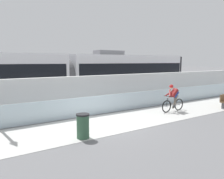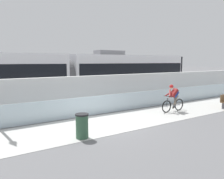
% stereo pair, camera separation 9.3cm
% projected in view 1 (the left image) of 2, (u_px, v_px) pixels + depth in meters
% --- Properties ---
extents(ground_plane, '(200.00, 200.00, 0.00)m').
position_uv_depth(ground_plane, '(106.00, 124.00, 10.61)').
color(ground_plane, slate).
extents(bike_path_deck, '(32.00, 3.20, 0.01)m').
position_uv_depth(bike_path_deck, '(106.00, 123.00, 10.61)').
color(bike_path_deck, beige).
rests_on(bike_path_deck, ground).
extents(glass_parapet, '(32.00, 0.05, 1.04)m').
position_uv_depth(glass_parapet, '(88.00, 106.00, 12.07)').
color(glass_parapet, silver).
rests_on(glass_parapet, ground).
extents(concrete_barrier_wall, '(32.00, 0.36, 2.04)m').
position_uv_depth(concrete_barrier_wall, '(74.00, 93.00, 13.50)').
color(concrete_barrier_wall, silver).
rests_on(concrete_barrier_wall, ground).
extents(tram_rail_near, '(32.00, 0.08, 0.01)m').
position_uv_depth(tram_rail_near, '(60.00, 103.00, 15.68)').
color(tram_rail_near, '#595654').
rests_on(tram_rail_near, ground).
extents(tram_rail_far, '(32.00, 0.08, 0.01)m').
position_uv_depth(tram_rail_far, '(53.00, 100.00, 16.87)').
color(tram_rail_far, '#595654').
rests_on(tram_rail_far, ground).
extents(tram, '(22.56, 2.54, 3.81)m').
position_uv_depth(tram, '(66.00, 76.00, 16.47)').
color(tram, silver).
rests_on(tram, ground).
extents(cyclist_on_bike, '(1.77, 0.58, 1.61)m').
position_uv_depth(cyclist_on_bike, '(173.00, 98.00, 13.05)').
color(cyclist_on_bike, black).
rests_on(cyclist_on_bike, ground).
extents(trash_bin, '(0.51, 0.51, 0.96)m').
position_uv_depth(trash_bin, '(83.00, 126.00, 8.52)').
color(trash_bin, '#33593F').
rests_on(trash_bin, ground).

